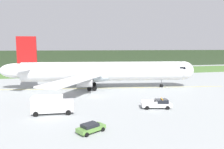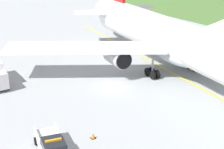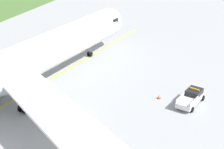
{
  "view_description": "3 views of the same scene",
  "coord_description": "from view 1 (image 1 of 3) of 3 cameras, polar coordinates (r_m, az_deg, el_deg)",
  "views": [
    {
      "loc": [
        -8.8,
        -51.73,
        11.83
      ],
      "look_at": [
        6.45,
        9.68,
        3.91
      ],
      "focal_mm": 34.92,
      "sensor_mm": 36.0,
      "label": 1
    },
    {
      "loc": [
        37.19,
        -26.37,
        18.65
      ],
      "look_at": [
        4.03,
        -3.12,
        3.67
      ],
      "focal_mm": 61.0,
      "sensor_mm": 36.0,
      "label": 2
    },
    {
      "loc": [
        -32.85,
        -18.34,
        23.41
      ],
      "look_at": [
        6.61,
        -3.14,
        4.0
      ],
      "focal_mm": 54.53,
      "sensor_mm": 36.0,
      "label": 3
    }
  ],
  "objects": [
    {
      "name": "catering_truck",
      "position": [
        40.5,
        -15.49,
        -7.52
      ],
      "size": [
        7.39,
        3.11,
        3.45
      ],
      "color": "#BDBABC",
      "rests_on": "ground"
    },
    {
      "name": "ops_pickup_truck",
      "position": [
        43.68,
        11.84,
        -7.5
      ],
      "size": [
        6.07,
        3.38,
        1.94
      ],
      "color": "silver",
      "rests_on": "ground"
    },
    {
      "name": "grass_verge",
      "position": [
        104.9,
        -9.05,
        0.59
      ],
      "size": [
        320.0,
        30.2,
        0.04
      ],
      "primitive_type": "cube",
      "color": "#486E32",
      "rests_on": "ground"
    },
    {
      "name": "airliner",
      "position": [
        62.88,
        -2.83,
        0.73
      ],
      "size": [
        55.79,
        45.03,
        14.83
      ],
      "color": "silver",
      "rests_on": "ground"
    },
    {
      "name": "staff_car",
      "position": [
        31.43,
        -5.58,
        -13.64
      ],
      "size": [
        4.39,
        3.52,
        1.3
      ],
      "color": "#5A8B3C",
      "rests_on": "ground"
    },
    {
      "name": "ground",
      "position": [
        53.79,
        -4.21,
        -5.59
      ],
      "size": [
        320.0,
        320.0,
        0.0
      ],
      "primitive_type": "plane",
      "color": "#999E9F"
    },
    {
      "name": "apron_cone",
      "position": [
        47.72,
        9.12,
        -6.95
      ],
      "size": [
        0.48,
        0.48,
        0.6
      ],
      "color": "black",
      "rests_on": "ground"
    },
    {
      "name": "distant_tree_line",
      "position": [
        129.97,
        -10.07,
        4.02
      ],
      "size": [
        288.0,
        5.35,
        10.0
      ],
      "primitive_type": "cube",
      "color": "#273521",
      "rests_on": "ground"
    },
    {
      "name": "taxiway_centerline_main",
      "position": [
        63.63,
        -2.3,
        -3.58
      ],
      "size": [
        72.19,
        11.63,
        0.01
      ],
      "primitive_type": "cube",
      "rotation": [
        0.0,
        0.0,
        -0.16
      ],
      "color": "yellow",
      "rests_on": "ground"
    }
  ]
}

